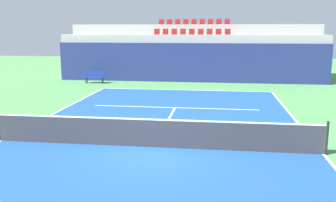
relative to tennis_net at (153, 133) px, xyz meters
name	(u,v)px	position (x,y,z in m)	size (l,w,h in m)	color
ground_plane	(153,147)	(0.00, 0.00, -0.51)	(80.00, 80.00, 0.00)	#4C8C4C
court_surface	(153,147)	(0.00, 0.00, -0.50)	(11.00, 24.00, 0.01)	#1E4C99
baseline_far	(185,90)	(0.00, 11.95, -0.50)	(11.00, 0.10, 0.00)	white
sideline_left	(1,141)	(-5.45, 0.00, -0.50)	(0.10, 24.00, 0.00)	white
sideline_right	(324,154)	(5.45, 0.00, -0.50)	(0.10, 24.00, 0.00)	white
service_line_far	(175,108)	(0.00, 6.40, -0.50)	(8.26, 0.10, 0.00)	white
centre_service_line	(166,123)	(0.00, 3.20, -0.50)	(0.10, 6.40, 0.00)	white
back_wall	(190,63)	(0.00, 15.79, 0.93)	(19.95, 0.30, 2.87)	navy
stands_tier_lower	(191,57)	(0.00, 17.14, 1.23)	(19.95, 2.40, 3.47)	#9E9E99
stands_tier_upper	(194,50)	(0.00, 19.54, 1.62)	(19.95, 2.40, 4.25)	#9E9E99
seating_row_lower	(192,33)	(0.00, 17.23, 3.09)	(5.88, 0.44, 0.44)	maroon
seating_row_upper	(194,23)	(0.00, 19.63, 3.87)	(5.88, 0.44, 0.44)	maroon
tennis_net	(153,133)	(0.00, 0.00, 0.00)	(11.08, 0.08, 1.07)	black
player_bench	(95,76)	(-6.83, 14.26, 0.00)	(1.50, 0.40, 0.85)	navy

